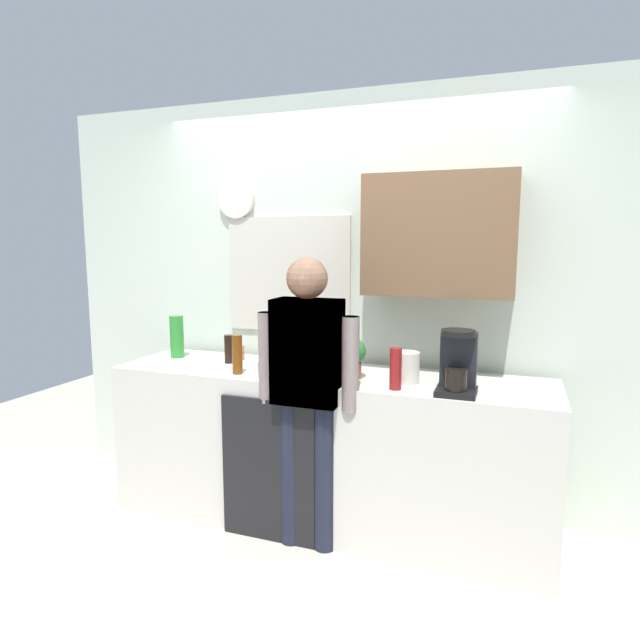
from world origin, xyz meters
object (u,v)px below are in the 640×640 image
at_px(bottle_olive_oil, 467,356).
at_px(bottle_red_vinegar, 396,369).
at_px(cup_terracotta_mug, 238,353).
at_px(cup_white_mug, 260,369).
at_px(bottle_dark_sauce, 229,349).
at_px(bottle_clear_soda, 177,337).
at_px(bottle_green_wine, 346,358).
at_px(mixing_bowl, 281,362).
at_px(potted_plant, 353,355).
at_px(person_guest, 307,379).
at_px(coffee_maker, 458,365).
at_px(bottle_amber_beer, 237,354).
at_px(person_at_sink, 307,379).
at_px(storage_canister, 407,367).

distance_m(bottle_olive_oil, bottle_red_vinegar, 0.51).
bearing_deg(bottle_olive_oil, cup_terracotta_mug, -178.67).
bearing_deg(cup_white_mug, bottle_dark_sauce, 143.39).
xyz_separation_m(bottle_clear_soda, bottle_green_wine, (1.27, -0.30, 0.01)).
relative_size(cup_white_mug, cup_terracotta_mug, 1.03).
height_order(bottle_green_wine, mixing_bowl, bottle_green_wine).
distance_m(cup_white_mug, cup_terracotta_mug, 0.50).
bearing_deg(potted_plant, cup_white_mug, -162.62).
height_order(bottle_clear_soda, person_guest, person_guest).
relative_size(bottle_red_vinegar, bottle_green_wine, 0.73).
relative_size(bottle_dark_sauce, potted_plant, 0.78).
relative_size(bottle_dark_sauce, person_guest, 0.11).
height_order(coffee_maker, bottle_clear_soda, coffee_maker).
distance_m(bottle_amber_beer, person_at_sink, 0.50).
bearing_deg(person_guest, bottle_red_vinegar, -150.34).
relative_size(bottle_clear_soda, potted_plant, 1.22).
xyz_separation_m(bottle_olive_oil, bottle_red_vinegar, (-0.32, -0.39, -0.01)).
xyz_separation_m(potted_plant, person_at_sink, (-0.18, -0.24, -0.10)).
bearing_deg(person_at_sink, bottle_amber_beer, 155.44).
height_order(bottle_dark_sauce, potted_plant, potted_plant).
distance_m(cup_white_mug, person_guest, 0.33).
bearing_deg(person_at_sink, bottle_olive_oil, 20.04).
xyz_separation_m(bottle_amber_beer, person_at_sink, (0.48, -0.11, -0.08)).
height_order(bottle_red_vinegar, person_guest, person_guest).
bearing_deg(person_at_sink, bottle_dark_sauce, 141.27).
relative_size(bottle_olive_oil, bottle_green_wine, 0.83).
bearing_deg(cup_white_mug, coffee_maker, 2.38).
xyz_separation_m(bottle_dark_sauce, storage_canister, (1.15, -0.09, -0.01)).
bearing_deg(coffee_maker, bottle_green_wine, -175.26).
relative_size(bottle_red_vinegar, mixing_bowl, 1.00).
height_order(bottle_green_wine, person_guest, person_guest).
xyz_separation_m(cup_terracotta_mug, person_guest, (0.66, -0.45, -0.01)).
bearing_deg(bottle_clear_soda, bottle_red_vinegar, -10.49).
xyz_separation_m(bottle_amber_beer, person_guest, (0.48, -0.11, -0.08)).
height_order(coffee_maker, bottle_amber_beer, coffee_maker).
relative_size(bottle_dark_sauce, bottle_olive_oil, 0.72).
distance_m(bottle_dark_sauce, person_at_sink, 0.75).
xyz_separation_m(cup_white_mug, cup_terracotta_mug, (-0.34, 0.36, -0.00)).
bearing_deg(person_guest, coffee_maker, -152.14).
height_order(bottle_olive_oil, cup_white_mug, bottle_olive_oil).
bearing_deg(person_guest, mixing_bowl, -27.80).
xyz_separation_m(coffee_maker, bottle_clear_soda, (-1.85, 0.25, -0.01)).
bearing_deg(storage_canister, person_at_sink, -152.90).
relative_size(coffee_maker, bottle_dark_sauce, 1.83).
relative_size(cup_terracotta_mug, person_at_sink, 0.06).
bearing_deg(bottle_green_wine, bottle_dark_sauce, 163.20).
distance_m(cup_white_mug, person_at_sink, 0.33).
distance_m(bottle_amber_beer, storage_canister, 0.98).
bearing_deg(storage_canister, cup_terracotta_mug, 170.06).
relative_size(bottle_green_wine, person_at_sink, 0.19).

